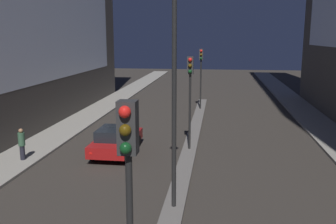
% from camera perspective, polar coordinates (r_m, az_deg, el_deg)
% --- Properties ---
extents(median_strip, '(0.76, 31.00, 0.14)m').
position_cam_1_polar(median_strip, '(20.64, 3.39, -5.36)').
color(median_strip, '#66605B').
rests_on(median_strip, ground).
extents(traffic_light_near, '(0.32, 0.42, 4.89)m').
position_cam_1_polar(traffic_light_near, '(6.44, -6.03, -9.93)').
color(traffic_light_near, black).
rests_on(traffic_light_near, median_strip).
extents(traffic_light_mid, '(0.32, 0.42, 4.89)m').
position_cam_1_polar(traffic_light_mid, '(19.35, 3.39, 4.55)').
color(traffic_light_mid, black).
rests_on(traffic_light_mid, median_strip).
extents(traffic_light_far, '(0.32, 0.42, 4.89)m').
position_cam_1_polar(traffic_light_far, '(30.60, 5.05, 7.09)').
color(traffic_light_far, black).
rests_on(traffic_light_far, median_strip).
extents(street_lamp, '(0.46, 0.46, 8.86)m').
position_cam_1_polar(street_lamp, '(12.34, 0.97, 10.00)').
color(street_lamp, black).
rests_on(street_lamp, median_strip).
extents(car_left_lane, '(1.89, 4.30, 1.42)m').
position_cam_1_polar(car_left_lane, '(19.72, -7.90, -4.27)').
color(car_left_lane, maroon).
rests_on(car_left_lane, ground).
extents(pedestrian_on_left_sidewalk, '(0.32, 0.32, 1.56)m').
position_cam_1_polar(pedestrian_on_left_sidewalk, '(19.48, -21.39, -4.46)').
color(pedestrian_on_left_sidewalk, black).
rests_on(pedestrian_on_left_sidewalk, sidewalk_left).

